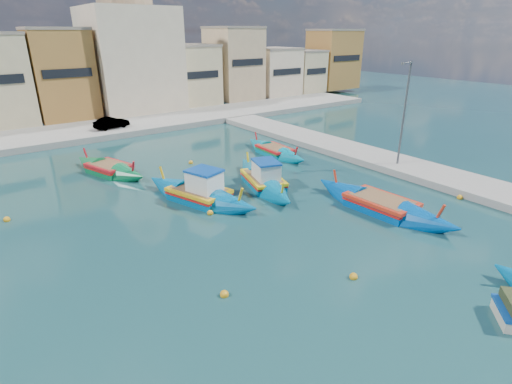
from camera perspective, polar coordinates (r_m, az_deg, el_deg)
name	(u,v)px	position (r m, az deg, el deg)	size (l,w,h in m)	color
ground	(265,288)	(17.07, 1.29, -13.55)	(160.00, 160.00, 0.00)	#163D44
east_quay	(479,188)	(30.32, 29.24, 0.50)	(4.00, 70.00, 0.50)	gray
north_quay	(71,134)	(44.81, -24.94, 7.58)	(80.00, 8.00, 0.60)	gray
north_townhouses	(108,75)	(52.77, -20.44, 15.36)	(83.20, 7.87, 10.19)	#CDBD8E
church_block	(129,44)	(54.22, -17.63, 19.48)	(10.00, 10.00, 19.10)	beige
quay_street_lamp	(404,113)	(31.54, 20.35, 10.47)	(1.18, 0.16, 8.00)	#595B60
luzzu_turquoise_cabin	(263,181)	(27.37, 1.07, 1.57)	(4.74, 9.58, 3.02)	#006A97
luzzu_blue_cabin	(200,195)	(25.24, -8.05, -0.39)	(4.96, 9.46, 3.26)	#00619E
luzzu_cyan_mid	(275,152)	(34.60, 2.69, 5.77)	(2.38, 8.25, 2.41)	#0081A0
luzzu_green	(109,170)	(31.88, -20.20, 3.01)	(4.43, 8.32, 2.55)	#0A703D
luzzu_blue_south	(381,206)	(24.80, 17.37, -1.90)	(2.77, 9.95, 2.84)	#004FA7
mooring_buoys	(238,217)	(22.81, -2.53, -3.58)	(23.95, 18.93, 0.36)	orange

